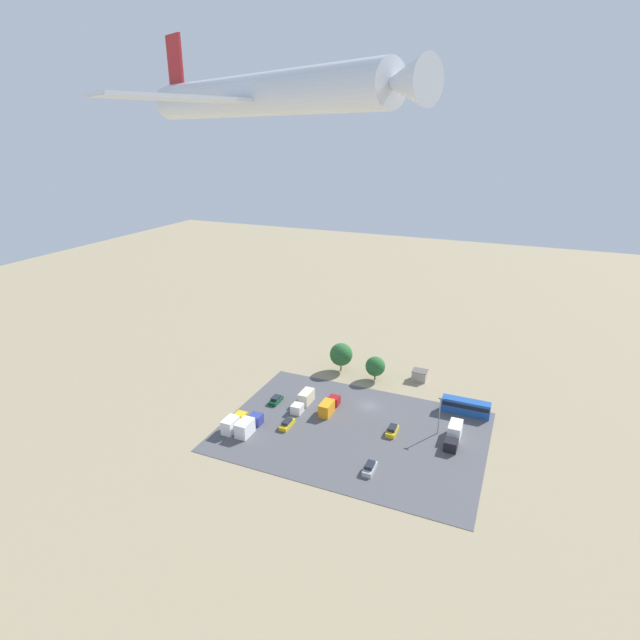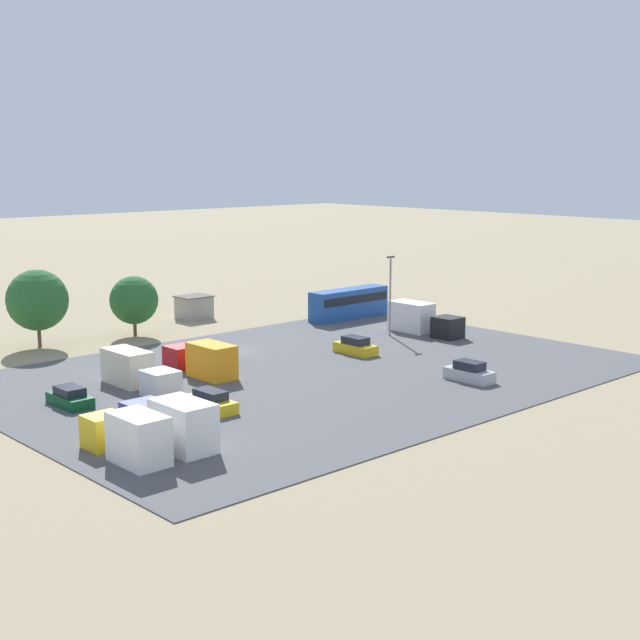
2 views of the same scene
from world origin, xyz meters
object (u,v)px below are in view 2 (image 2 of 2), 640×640
shed_building (194,307)px  parked_car_2 (355,346)px  parked_car_1 (211,402)px  parked_truck_0 (203,360)px  bus (349,302)px  parked_truck_1 (421,320)px  parked_car_0 (70,398)px  parked_truck_3 (172,424)px  parked_truck_4 (136,371)px  parked_car_3 (469,373)px  parked_truck_2 (129,437)px

shed_building → parked_car_2: size_ratio=0.87×
parked_car_1 → parked_truck_0: size_ratio=0.58×
bus → shed_building: bearing=-133.2°
bus → parked_truck_1: bearing=-3.7°
parked_car_0 → parked_truck_3: size_ratio=0.53×
parked_car_1 → parked_truck_1: 34.60m
shed_building → parked_truck_0: size_ratio=0.48×
parked_car_1 → parked_truck_4: 9.47m
shed_building → parked_car_3: 39.91m
parked_car_1 → shed_building: bearing=-123.2°
parked_truck_0 → parked_truck_2: (15.83, 14.45, 0.08)m
parked_car_0 → parked_car_2: bearing=-3.6°
shed_building → bus: 17.84m
shed_building → parked_truck_0: parked_truck_0 is taller
parked_car_3 → parked_truck_2: (30.81, -2.15, 0.71)m
bus → parked_truck_0: (28.38, 11.09, -0.49)m
parked_car_1 → parked_car_3: 22.13m
parked_truck_1 → parked_truck_2: (43.46, 13.96, -0.03)m
parked_car_1 → parked_car_3: (-20.84, 7.45, 0.06)m
parked_car_3 → parked_truck_2: bearing=176.0°
parked_car_1 → parked_truck_1: (-33.49, -8.66, 0.80)m
parked_car_0 → parked_car_3: 31.86m
bus → parked_truck_2: size_ratio=1.47×
parked_truck_3 → parked_car_0: bearing=91.6°
parked_truck_0 → parked_truck_3: size_ratio=1.00×
bus → parked_car_1: 39.79m
parked_truck_0 → parked_truck_2: size_ratio=1.10×
bus → parked_car_2: size_ratio=2.41×
parked_truck_1 → parked_truck_3: bearing=18.8°
parked_truck_0 → parked_truck_1: parked_truck_1 is taller
parked_car_1 → parked_car_3: bearing=160.3°
parked_truck_0 → parked_truck_1: 27.64m
parked_car_1 → parked_truck_4: size_ratio=0.54×
parked_car_0 → parked_truck_3: (-0.36, 13.06, 0.85)m
parked_truck_2 → parked_truck_4: (-9.54, -14.73, -0.10)m
parked_car_3 → parked_car_0: bearing=150.8°
shed_building → parked_car_0: 37.25m
parked_truck_2 → bus: bearing=30.0°
shed_building → parked_car_0: shed_building is taller
shed_building → parked_car_1: shed_building is taller
bus → parked_truck_2: bus is taller
bus → parked_truck_4: (34.67, 10.81, -0.51)m
parked_car_1 → parked_truck_0: 10.88m
parked_truck_2 → parked_truck_4: parked_truck_2 is taller
parked_car_0 → parked_truck_4: 6.69m
shed_building → parked_truck_4: bearing=46.7°
parked_car_2 → parked_car_3: 13.78m
parked_car_2 → parked_truck_2: size_ratio=0.61×
parked_truck_3 → parked_truck_4: size_ratio=0.92×
parked_truck_3 → shed_building: bearing=53.3°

